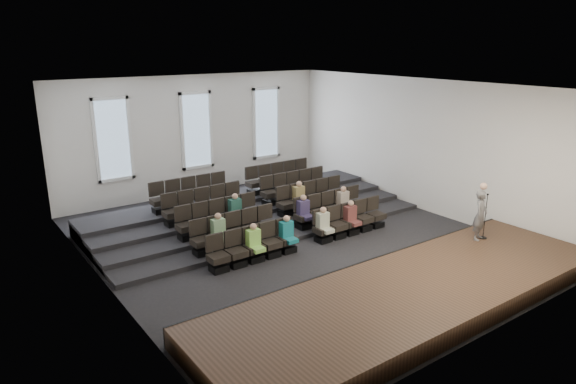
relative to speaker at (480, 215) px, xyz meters
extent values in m
plane|color=black|center=(-3.90, 4.15, -1.27)|extent=(14.00, 14.00, 0.00)
cube|color=white|center=(-3.90, 4.15, 3.74)|extent=(12.00, 14.00, 0.02)
cube|color=silver|center=(-3.90, 11.17, 1.23)|extent=(12.00, 0.04, 5.00)
cube|color=silver|center=(-3.90, -2.87, 1.23)|extent=(12.00, 0.04, 5.00)
cube|color=silver|center=(-9.92, 4.15, 1.23)|extent=(0.04, 14.00, 5.00)
cube|color=silver|center=(2.12, 4.15, 1.23)|extent=(0.04, 14.00, 5.00)
cube|color=#422B1C|center=(-3.90, -0.95, -1.02)|extent=(11.80, 3.60, 0.50)
cube|color=black|center=(-3.90, 0.82, -1.02)|extent=(11.80, 0.06, 0.52)
cube|color=black|center=(-3.90, 6.47, -1.20)|extent=(11.80, 4.80, 0.15)
cube|color=black|center=(-3.90, 7.00, -1.12)|extent=(11.80, 3.75, 0.30)
cube|color=black|center=(-3.90, 7.52, -1.05)|extent=(11.80, 2.70, 0.45)
cube|color=black|center=(-3.90, 8.05, -0.97)|extent=(11.80, 1.65, 0.60)
cube|color=black|center=(-7.03, 3.55, -1.17)|extent=(0.47, 0.43, 0.20)
cube|color=black|center=(-7.03, 3.55, -0.86)|extent=(0.55, 0.50, 0.19)
cube|color=black|center=(-7.03, 3.76, -0.45)|extent=(0.55, 0.08, 0.50)
cube|color=black|center=(-6.43, 3.55, -1.17)|extent=(0.47, 0.43, 0.20)
cube|color=black|center=(-6.43, 3.55, -0.86)|extent=(0.55, 0.50, 0.19)
cube|color=black|center=(-6.43, 3.76, -0.45)|extent=(0.55, 0.08, 0.50)
cube|color=black|center=(-5.83, 3.55, -1.17)|extent=(0.47, 0.43, 0.20)
cube|color=black|center=(-5.83, 3.55, -0.86)|extent=(0.55, 0.50, 0.19)
cube|color=black|center=(-5.83, 3.76, -0.45)|extent=(0.55, 0.08, 0.50)
cube|color=black|center=(-5.23, 3.55, -1.17)|extent=(0.47, 0.43, 0.20)
cube|color=black|center=(-5.23, 3.55, -0.86)|extent=(0.55, 0.50, 0.19)
cube|color=black|center=(-5.23, 3.76, -0.45)|extent=(0.55, 0.08, 0.50)
cube|color=black|center=(-4.63, 3.55, -1.17)|extent=(0.47, 0.43, 0.20)
cube|color=black|center=(-4.63, 3.55, -0.86)|extent=(0.55, 0.50, 0.19)
cube|color=black|center=(-4.63, 3.76, -0.45)|extent=(0.55, 0.08, 0.50)
cube|color=black|center=(-3.18, 3.55, -1.17)|extent=(0.47, 0.43, 0.20)
cube|color=black|center=(-3.18, 3.55, -0.86)|extent=(0.55, 0.50, 0.19)
cube|color=black|center=(-3.18, 3.76, -0.45)|extent=(0.55, 0.08, 0.50)
cube|color=black|center=(-2.58, 3.55, -1.17)|extent=(0.47, 0.43, 0.20)
cube|color=black|center=(-2.58, 3.55, -0.86)|extent=(0.55, 0.50, 0.19)
cube|color=black|center=(-2.58, 3.76, -0.45)|extent=(0.55, 0.08, 0.50)
cube|color=black|center=(-1.98, 3.55, -1.17)|extent=(0.47, 0.43, 0.20)
cube|color=black|center=(-1.98, 3.55, -0.86)|extent=(0.55, 0.50, 0.19)
cube|color=black|center=(-1.98, 3.76, -0.45)|extent=(0.55, 0.08, 0.50)
cube|color=black|center=(-1.38, 3.55, -1.17)|extent=(0.47, 0.43, 0.20)
cube|color=black|center=(-1.38, 3.55, -0.86)|extent=(0.55, 0.50, 0.19)
cube|color=black|center=(-1.38, 3.76, -0.45)|extent=(0.55, 0.08, 0.50)
cube|color=black|center=(-0.78, 3.55, -1.17)|extent=(0.47, 0.43, 0.20)
cube|color=black|center=(-0.78, 3.55, -0.86)|extent=(0.55, 0.50, 0.19)
cube|color=black|center=(-0.78, 3.76, -0.45)|extent=(0.55, 0.08, 0.50)
cube|color=black|center=(-7.03, 4.60, -1.02)|extent=(0.47, 0.43, 0.20)
cube|color=black|center=(-7.03, 4.60, -0.71)|extent=(0.55, 0.50, 0.19)
cube|color=black|center=(-7.03, 4.81, -0.30)|extent=(0.55, 0.08, 0.50)
cube|color=black|center=(-6.43, 4.60, -1.02)|extent=(0.47, 0.43, 0.20)
cube|color=black|center=(-6.43, 4.60, -0.71)|extent=(0.55, 0.50, 0.19)
cube|color=black|center=(-6.43, 4.81, -0.30)|extent=(0.55, 0.08, 0.50)
cube|color=black|center=(-5.83, 4.60, -1.02)|extent=(0.47, 0.43, 0.20)
cube|color=black|center=(-5.83, 4.60, -0.71)|extent=(0.55, 0.50, 0.19)
cube|color=black|center=(-5.83, 4.81, -0.30)|extent=(0.55, 0.08, 0.50)
cube|color=black|center=(-5.23, 4.60, -1.02)|extent=(0.47, 0.43, 0.20)
cube|color=black|center=(-5.23, 4.60, -0.71)|extent=(0.55, 0.50, 0.19)
cube|color=black|center=(-5.23, 4.81, -0.30)|extent=(0.55, 0.08, 0.50)
cube|color=black|center=(-4.63, 4.60, -1.02)|extent=(0.47, 0.43, 0.20)
cube|color=black|center=(-4.63, 4.60, -0.71)|extent=(0.55, 0.50, 0.19)
cube|color=black|center=(-4.63, 4.81, -0.30)|extent=(0.55, 0.08, 0.50)
cube|color=black|center=(-3.18, 4.60, -1.02)|extent=(0.47, 0.43, 0.20)
cube|color=black|center=(-3.18, 4.60, -0.71)|extent=(0.55, 0.50, 0.19)
cube|color=black|center=(-3.18, 4.81, -0.30)|extent=(0.55, 0.08, 0.50)
cube|color=black|center=(-2.58, 4.60, -1.02)|extent=(0.47, 0.43, 0.20)
cube|color=black|center=(-2.58, 4.60, -0.71)|extent=(0.55, 0.50, 0.19)
cube|color=black|center=(-2.58, 4.81, -0.30)|extent=(0.55, 0.08, 0.50)
cube|color=black|center=(-1.98, 4.60, -1.02)|extent=(0.47, 0.43, 0.20)
cube|color=black|center=(-1.98, 4.60, -0.71)|extent=(0.55, 0.50, 0.19)
cube|color=black|center=(-1.98, 4.81, -0.30)|extent=(0.55, 0.08, 0.50)
cube|color=black|center=(-1.38, 4.60, -1.02)|extent=(0.47, 0.43, 0.20)
cube|color=black|center=(-1.38, 4.60, -0.71)|extent=(0.55, 0.50, 0.19)
cube|color=black|center=(-1.38, 4.81, -0.30)|extent=(0.55, 0.08, 0.50)
cube|color=black|center=(-0.78, 4.60, -1.02)|extent=(0.47, 0.43, 0.20)
cube|color=black|center=(-0.78, 4.60, -0.71)|extent=(0.55, 0.50, 0.19)
cube|color=black|center=(-0.78, 4.81, -0.30)|extent=(0.55, 0.08, 0.50)
cube|color=black|center=(-7.03, 5.65, -0.87)|extent=(0.47, 0.42, 0.20)
cube|color=black|center=(-7.03, 5.65, -0.56)|extent=(0.55, 0.50, 0.19)
cube|color=black|center=(-7.03, 5.86, -0.15)|extent=(0.55, 0.08, 0.50)
cube|color=black|center=(-6.43, 5.65, -0.87)|extent=(0.47, 0.42, 0.20)
cube|color=black|center=(-6.43, 5.65, -0.56)|extent=(0.55, 0.50, 0.19)
cube|color=black|center=(-6.43, 5.86, -0.15)|extent=(0.55, 0.08, 0.50)
cube|color=black|center=(-5.83, 5.65, -0.87)|extent=(0.47, 0.42, 0.20)
cube|color=black|center=(-5.83, 5.65, -0.56)|extent=(0.55, 0.50, 0.19)
cube|color=black|center=(-5.83, 5.86, -0.15)|extent=(0.55, 0.08, 0.50)
cube|color=black|center=(-5.23, 5.65, -0.87)|extent=(0.47, 0.42, 0.20)
cube|color=black|center=(-5.23, 5.65, -0.56)|extent=(0.55, 0.50, 0.19)
cube|color=black|center=(-5.23, 5.86, -0.15)|extent=(0.55, 0.08, 0.50)
cube|color=black|center=(-4.63, 5.65, -0.87)|extent=(0.47, 0.42, 0.20)
cube|color=black|center=(-4.63, 5.65, -0.56)|extent=(0.55, 0.50, 0.19)
cube|color=black|center=(-4.63, 5.86, -0.15)|extent=(0.55, 0.08, 0.50)
cube|color=black|center=(-3.18, 5.65, -0.87)|extent=(0.47, 0.42, 0.20)
cube|color=black|center=(-3.18, 5.65, -0.56)|extent=(0.55, 0.50, 0.19)
cube|color=black|center=(-3.18, 5.86, -0.15)|extent=(0.55, 0.08, 0.50)
cube|color=black|center=(-2.58, 5.65, -0.87)|extent=(0.47, 0.42, 0.20)
cube|color=black|center=(-2.58, 5.65, -0.56)|extent=(0.55, 0.50, 0.19)
cube|color=black|center=(-2.58, 5.86, -0.15)|extent=(0.55, 0.08, 0.50)
cube|color=black|center=(-1.98, 5.65, -0.87)|extent=(0.47, 0.42, 0.20)
cube|color=black|center=(-1.98, 5.65, -0.56)|extent=(0.55, 0.50, 0.19)
cube|color=black|center=(-1.98, 5.86, -0.15)|extent=(0.55, 0.08, 0.50)
cube|color=black|center=(-1.38, 5.65, -0.87)|extent=(0.47, 0.42, 0.20)
cube|color=black|center=(-1.38, 5.65, -0.56)|extent=(0.55, 0.50, 0.19)
cube|color=black|center=(-1.38, 5.86, -0.15)|extent=(0.55, 0.08, 0.50)
cube|color=black|center=(-0.78, 5.65, -0.87)|extent=(0.47, 0.42, 0.20)
cube|color=black|center=(-0.78, 5.65, -0.56)|extent=(0.55, 0.50, 0.19)
cube|color=black|center=(-0.78, 5.86, -0.15)|extent=(0.55, 0.08, 0.50)
cube|color=black|center=(-7.03, 6.70, -0.72)|extent=(0.47, 0.42, 0.20)
cube|color=black|center=(-7.03, 6.70, -0.41)|extent=(0.55, 0.50, 0.19)
cube|color=black|center=(-7.03, 6.91, 0.00)|extent=(0.55, 0.08, 0.50)
cube|color=black|center=(-6.43, 6.70, -0.72)|extent=(0.47, 0.42, 0.20)
cube|color=black|center=(-6.43, 6.70, -0.41)|extent=(0.55, 0.50, 0.19)
cube|color=black|center=(-6.43, 6.91, 0.00)|extent=(0.55, 0.08, 0.50)
cube|color=black|center=(-5.83, 6.70, -0.72)|extent=(0.47, 0.42, 0.20)
cube|color=black|center=(-5.83, 6.70, -0.41)|extent=(0.55, 0.50, 0.19)
cube|color=black|center=(-5.83, 6.91, 0.00)|extent=(0.55, 0.08, 0.50)
cube|color=black|center=(-5.23, 6.70, -0.72)|extent=(0.47, 0.42, 0.20)
cube|color=black|center=(-5.23, 6.70, -0.41)|extent=(0.55, 0.50, 0.19)
cube|color=black|center=(-5.23, 6.91, 0.00)|extent=(0.55, 0.08, 0.50)
cube|color=black|center=(-4.63, 6.70, -0.72)|extent=(0.47, 0.42, 0.20)
cube|color=black|center=(-4.63, 6.70, -0.41)|extent=(0.55, 0.50, 0.19)
cube|color=black|center=(-4.63, 6.91, 0.00)|extent=(0.55, 0.08, 0.50)
cube|color=black|center=(-3.18, 6.70, -0.72)|extent=(0.47, 0.42, 0.20)
cube|color=black|center=(-3.18, 6.70, -0.41)|extent=(0.55, 0.50, 0.19)
cube|color=black|center=(-3.18, 6.91, 0.00)|extent=(0.55, 0.08, 0.50)
cube|color=black|center=(-2.58, 6.70, -0.72)|extent=(0.47, 0.42, 0.20)
cube|color=black|center=(-2.58, 6.70, -0.41)|extent=(0.55, 0.50, 0.19)
cube|color=black|center=(-2.58, 6.91, 0.00)|extent=(0.55, 0.08, 0.50)
cube|color=black|center=(-1.98, 6.70, -0.72)|extent=(0.47, 0.42, 0.20)
cube|color=black|center=(-1.98, 6.70, -0.41)|extent=(0.55, 0.50, 0.19)
cube|color=black|center=(-1.98, 6.91, 0.00)|extent=(0.55, 0.08, 0.50)
cube|color=black|center=(-1.38, 6.70, -0.72)|extent=(0.47, 0.42, 0.20)
cube|color=black|center=(-1.38, 6.70, -0.41)|extent=(0.55, 0.50, 0.19)
cube|color=black|center=(-1.38, 6.91, 0.00)|extent=(0.55, 0.08, 0.50)
cube|color=black|center=(-0.78, 6.70, -0.72)|extent=(0.47, 0.42, 0.20)
cube|color=black|center=(-0.78, 6.70, -0.41)|extent=(0.55, 0.50, 0.19)
cube|color=black|center=(-0.78, 6.91, 0.00)|extent=(0.55, 0.08, 0.50)
cube|color=black|center=(-7.03, 7.75, -0.57)|extent=(0.47, 0.42, 0.20)
cube|color=black|center=(-7.03, 7.75, -0.26)|extent=(0.55, 0.50, 0.19)
cube|color=black|center=(-7.03, 7.96, 0.15)|extent=(0.55, 0.08, 0.50)
cube|color=black|center=(-6.43, 7.75, -0.57)|extent=(0.47, 0.42, 0.20)
cube|color=black|center=(-6.43, 7.75, -0.26)|extent=(0.55, 0.50, 0.19)
cube|color=black|center=(-6.43, 7.96, 0.15)|extent=(0.55, 0.08, 0.50)
cube|color=black|center=(-5.83, 7.75, -0.57)|extent=(0.47, 0.42, 0.20)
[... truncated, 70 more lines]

